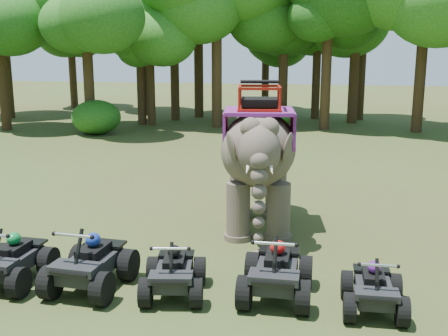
{
  "coord_description": "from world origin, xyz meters",
  "views": [
    {
      "loc": [
        2.19,
        -11.78,
        4.87
      ],
      "look_at": [
        0.0,
        1.2,
        1.9
      ],
      "focal_mm": 45.0,
      "sensor_mm": 36.0,
      "label": 1
    }
  ],
  "objects_px": {
    "atv_1": "(90,256)",
    "atv_4": "(374,282)",
    "atv_2": "(174,266)",
    "atv_3": "(277,264)",
    "atv_0": "(10,254)",
    "elephant": "(259,157)"
  },
  "relations": [
    {
      "from": "elephant",
      "to": "atv_4",
      "type": "bearing_deg",
      "value": -65.81
    },
    {
      "from": "atv_2",
      "to": "atv_4",
      "type": "height_order",
      "value": "atv_2"
    },
    {
      "from": "atv_2",
      "to": "atv_3",
      "type": "bearing_deg",
      "value": -2.27
    },
    {
      "from": "elephant",
      "to": "atv_0",
      "type": "relative_size",
      "value": 2.65
    },
    {
      "from": "elephant",
      "to": "atv_1",
      "type": "relative_size",
      "value": 2.47
    },
    {
      "from": "atv_2",
      "to": "atv_3",
      "type": "distance_m",
      "value": 2.0
    },
    {
      "from": "atv_4",
      "to": "elephant",
      "type": "bearing_deg",
      "value": 120.3
    },
    {
      "from": "elephant",
      "to": "atv_3",
      "type": "bearing_deg",
      "value": -85.38
    },
    {
      "from": "atv_1",
      "to": "atv_4",
      "type": "relative_size",
      "value": 1.21
    },
    {
      "from": "elephant",
      "to": "atv_1",
      "type": "height_order",
      "value": "elephant"
    },
    {
      "from": "atv_2",
      "to": "elephant",
      "type": "bearing_deg",
      "value": 66.29
    },
    {
      "from": "elephant",
      "to": "atv_0",
      "type": "bearing_deg",
      "value": -142.72
    },
    {
      "from": "atv_3",
      "to": "elephant",
      "type": "bearing_deg",
      "value": 101.7
    },
    {
      "from": "atv_0",
      "to": "atv_3",
      "type": "xyz_separation_m",
      "value": [
        5.41,
        0.24,
        0.04
      ]
    },
    {
      "from": "atv_3",
      "to": "atv_4",
      "type": "distance_m",
      "value": 1.83
    },
    {
      "from": "elephant",
      "to": "atv_4",
      "type": "height_order",
      "value": "elephant"
    },
    {
      "from": "atv_1",
      "to": "atv_3",
      "type": "bearing_deg",
      "value": 8.32
    },
    {
      "from": "atv_0",
      "to": "atv_2",
      "type": "xyz_separation_m",
      "value": [
        3.43,
        0.02,
        -0.04
      ]
    },
    {
      "from": "atv_0",
      "to": "atv_2",
      "type": "relative_size",
      "value": 1.07
    },
    {
      "from": "elephant",
      "to": "atv_4",
      "type": "xyz_separation_m",
      "value": [
        2.62,
        -4.43,
        -1.36
      ]
    },
    {
      "from": "atv_1",
      "to": "atv_2",
      "type": "height_order",
      "value": "atv_1"
    },
    {
      "from": "atv_0",
      "to": "atv_2",
      "type": "height_order",
      "value": "atv_0"
    }
  ]
}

